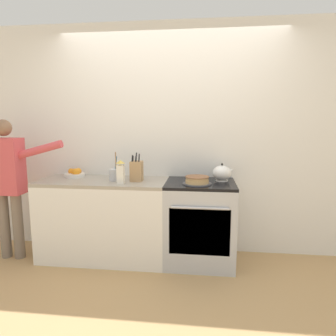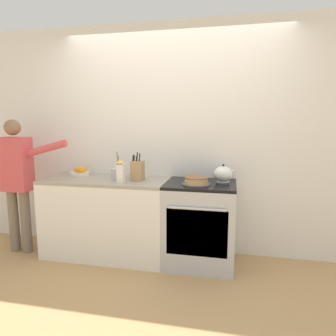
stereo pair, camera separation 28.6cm
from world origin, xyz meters
TOP-DOWN VIEW (x-y plane):
  - ground_plane at (0.00, 0.00)m, footprint 16.00×16.00m
  - wall_back at (0.00, 0.63)m, footprint 8.00×0.04m
  - counter_cabinet at (-0.71, 0.31)m, footprint 1.38×0.61m
  - stove_range at (0.35, 0.30)m, footprint 0.73×0.64m
  - layer_cake at (0.31, 0.21)m, footprint 0.30×0.30m
  - tea_kettle at (0.57, 0.41)m, footprint 0.24×0.19m
  - knife_block at (-0.33, 0.29)m, footprint 0.12×0.14m
  - utensil_crock at (-0.58, 0.29)m, footprint 0.11×0.11m
  - fruit_bowl at (-1.09, 0.44)m, footprint 0.22×0.22m
  - milk_carton at (-0.46, 0.13)m, footprint 0.07×0.07m
  - person_baker at (-1.73, 0.16)m, footprint 0.90×0.20m

SIDE VIEW (x-z plane):
  - ground_plane at x=0.00m, z-range 0.00..0.00m
  - counter_cabinet at x=-0.71m, z-range 0.00..0.88m
  - stove_range at x=0.35m, z-range 0.00..0.88m
  - person_baker at x=-1.73m, z-range 0.14..1.68m
  - layer_cake at x=0.31m, z-range 0.88..0.96m
  - fruit_bowl at x=-1.09m, z-range 0.87..0.98m
  - utensil_crock at x=-0.58m, z-range 0.79..1.11m
  - tea_kettle at x=0.57m, z-range 0.87..1.06m
  - knife_block at x=-0.33m, z-range 0.84..1.14m
  - milk_carton at x=-0.46m, z-range 0.88..1.12m
  - wall_back at x=0.00m, z-range 0.00..2.60m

